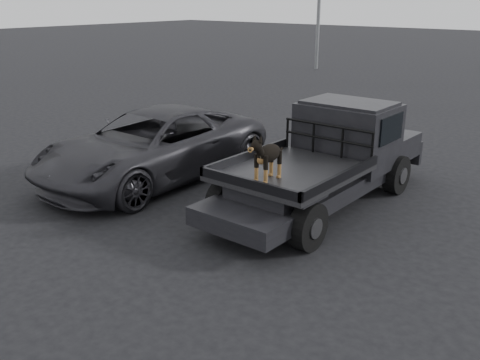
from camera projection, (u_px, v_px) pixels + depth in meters
The scene contains 6 objects.
ground at pixel (275, 263), 7.76m from camera, with size 120.00×120.00×0.00m, color black.
flatbed_ute at pixel (320, 181), 9.79m from camera, with size 2.00×5.40×0.92m, color black, non-canonical shape.
ute_cab at pixel (348, 124), 10.19m from camera, with size 1.72×1.30×0.88m, color black, non-canonical shape.
headache_rack at pixel (327, 140), 9.69m from camera, with size 1.80×0.08×0.55m, color black, non-canonical shape.
dog at pixel (268, 157), 8.35m from camera, with size 0.32×0.60×0.74m, color black, non-canonical shape.
parked_suv at pixel (153, 146), 11.12m from camera, with size 2.41×5.23×1.45m, color #2C2C31.
Camera 1 is at (3.99, -5.70, 3.67)m, focal length 40.00 mm.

